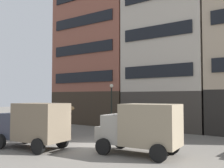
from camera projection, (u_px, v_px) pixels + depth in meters
ground_plane at (93, 146)px, 15.38m from camera, size 120.00×120.00×0.00m
building_far_left at (101, 53)px, 29.85m from camera, size 9.87×6.97×16.23m
building_center_left at (170, 53)px, 24.93m from camera, size 8.04×6.97×14.44m
cargo_wagon at (35, 119)px, 20.80m from camera, size 3.01×1.71×1.98m
draft_horse at (60, 120)px, 19.14m from camera, size 2.35×0.73×2.30m
delivery_truck_near at (33, 124)px, 14.68m from camera, size 4.49×2.48×2.62m
delivery_truck_far at (140, 127)px, 13.12m from camera, size 4.45×2.37×2.62m
pedestrian_officer at (132, 124)px, 18.93m from camera, size 0.51×0.51×1.79m
streetlamp_curbside at (112, 100)px, 22.59m from camera, size 0.32×0.32×4.12m
fire_hydrant_curbside at (180, 131)px, 18.77m from camera, size 0.24×0.24×0.83m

